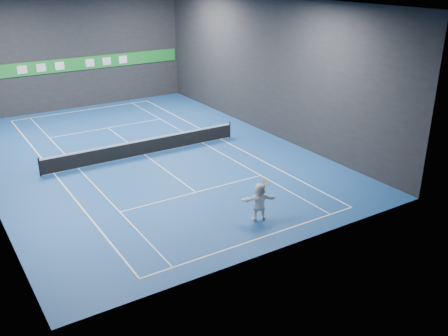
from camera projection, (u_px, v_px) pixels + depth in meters
ground at (145, 155)px, 30.52m from camera, size 26.00×26.00×0.00m
ceiling at (135, 0)px, 27.11m from camera, size 26.00×26.00×0.00m
wall_back at (73, 51)px, 38.98m from camera, size 18.00×0.10×9.00m
wall_front at (280, 147)px, 18.65m from camera, size 18.00×0.10×9.00m
wall_right at (265, 66)px, 33.27m from camera, size 0.10×26.00×9.00m
baseline_near at (259, 238)px, 21.22m from camera, size 10.98×0.08×0.01m
baseline_far at (84, 110)px, 39.82m from camera, size 10.98×0.08×0.01m
sideline_doubles_left at (54, 173)px, 27.80m from camera, size 0.08×23.78×0.01m
sideline_doubles_right at (221, 139)px, 33.24m from camera, size 0.08×23.78×0.01m
sideline_singles_left at (78, 168)px, 28.49m from camera, size 0.06×23.78×0.01m
sideline_singles_right at (203, 143)px, 32.55m from camera, size 0.06×23.78×0.01m
service_line_near at (196, 192)px, 25.52m from camera, size 8.23×0.06×0.01m
service_line_far at (108, 128)px, 35.52m from camera, size 8.23×0.06×0.01m
center_service_line at (145, 155)px, 30.52m from camera, size 0.06×12.80×0.01m
player at (259, 202)px, 22.49m from camera, size 1.74×1.11×1.79m
tennis_ball at (259, 163)px, 21.78m from camera, size 0.07×0.07×0.07m
tennis_net at (144, 147)px, 30.32m from camera, size 12.50×0.10×1.07m
sponsor_banner at (75, 64)px, 39.31m from camera, size 17.64×0.11×1.00m
tennis_racket at (266, 184)px, 22.43m from camera, size 0.51×0.39×0.72m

